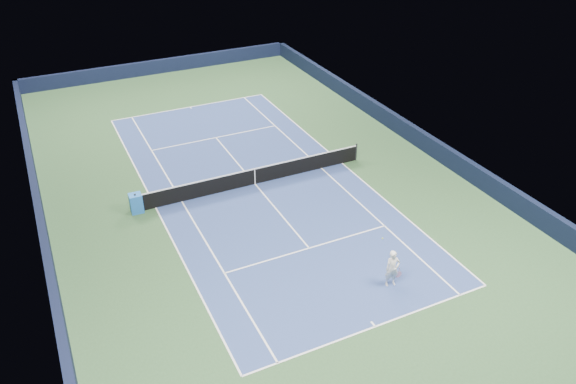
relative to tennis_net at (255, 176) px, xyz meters
name	(u,v)px	position (x,y,z in m)	size (l,w,h in m)	color
ground	(255,184)	(0.00, 0.00, -0.50)	(40.00, 40.00, 0.00)	#294A28
wall_far	(160,66)	(0.00, 19.82, 0.05)	(22.00, 0.35, 1.10)	#101632
wall_right	(418,137)	(10.82, 0.00, 0.05)	(0.35, 40.00, 1.10)	black
wall_left	(42,225)	(-10.82, 0.00, 0.05)	(0.35, 40.00, 1.10)	black
court_surface	(255,184)	(0.00, 0.00, -0.50)	(10.97, 23.77, 0.01)	navy
baseline_far	(190,107)	(0.00, 11.88, -0.50)	(10.97, 0.08, 0.00)	white
baseline_near	(375,327)	(0.00, -11.88, -0.50)	(10.97, 0.08, 0.00)	white
sideline_doubles_right	(342,163)	(5.49, 0.00, -0.50)	(0.08, 23.77, 0.00)	white
sideline_doubles_left	(156,208)	(-5.49, 0.00, -0.50)	(0.08, 23.77, 0.00)	white
sideline_singles_right	(321,168)	(4.12, 0.00, -0.50)	(0.08, 23.77, 0.00)	white
sideline_singles_left	(182,201)	(-4.12, 0.00, -0.50)	(0.08, 23.77, 0.00)	white
service_line_far	(216,138)	(0.00, 6.40, -0.50)	(8.23, 0.08, 0.00)	white
service_line_near	(309,248)	(0.00, -6.40, -0.50)	(8.23, 0.08, 0.00)	white
center_service_line	(255,184)	(0.00, 0.00, -0.50)	(0.08, 12.80, 0.00)	white
center_mark_far	(191,108)	(0.00, 11.73, -0.50)	(0.08, 0.30, 0.00)	white
center_mark_near	(373,324)	(0.00, -11.73, -0.50)	(0.08, 0.30, 0.00)	white
tennis_net	(255,176)	(0.00, 0.00, 0.00)	(12.90, 0.10, 1.07)	black
sponsor_cube	(136,203)	(-6.40, 0.04, 0.00)	(0.64, 0.58, 1.01)	blue
tennis_player	(392,269)	(1.92, -10.10, 0.35)	(0.81, 1.29, 1.72)	white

